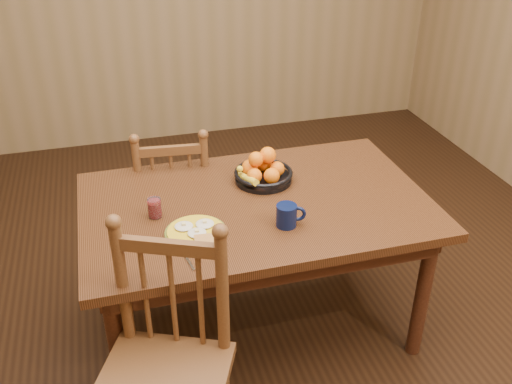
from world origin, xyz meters
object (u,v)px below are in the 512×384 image
object	(u,v)px
chair_near	(165,370)
breakfast_plate	(197,232)
chair_far	(174,203)
dining_table	(256,217)
coffee_mug	(287,215)
fruit_bowl	(263,171)

from	to	relation	value
chair_near	breakfast_plate	xyz separation A→B (m)	(0.22, 0.47, 0.26)
chair_far	breakfast_plate	world-z (taller)	chair_far
dining_table	coffee_mug	distance (m)	0.28
chair_far	breakfast_plate	size ratio (longest dim) A/B	3.16
dining_table	chair_near	bearing A→B (deg)	-128.61
chair_far	chair_near	world-z (taller)	chair_near
breakfast_plate	coffee_mug	distance (m)	0.39
coffee_mug	fruit_bowl	distance (m)	0.41
dining_table	breakfast_plate	bearing A→B (deg)	-148.32
chair_near	coffee_mug	xyz separation A→B (m)	(0.61, 0.44, 0.30)
dining_table	fruit_bowl	xyz separation A→B (m)	(0.08, 0.18, 0.14)
coffee_mug	breakfast_plate	bearing A→B (deg)	174.85
chair_near	fruit_bowl	bearing A→B (deg)	78.30
breakfast_plate	fruit_bowl	bearing A→B (deg)	43.36
fruit_bowl	coffee_mug	bearing A→B (deg)	-91.18
breakfast_plate	fruit_bowl	world-z (taller)	fruit_bowl
chair_far	fruit_bowl	world-z (taller)	chair_far
chair_near	fruit_bowl	world-z (taller)	chair_near
dining_table	chair_far	world-z (taller)	chair_far
fruit_bowl	breakfast_plate	bearing A→B (deg)	-136.64
chair_far	coffee_mug	bearing A→B (deg)	121.76
coffee_mug	fruit_bowl	world-z (taller)	fruit_bowl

